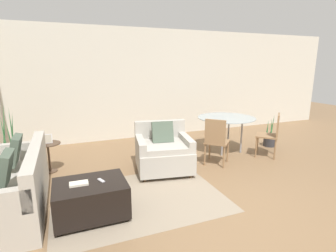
{
  "coord_description": "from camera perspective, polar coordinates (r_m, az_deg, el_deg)",
  "views": [
    {
      "loc": [
        -1.89,
        -2.64,
        1.85
      ],
      "look_at": [
        -0.14,
        1.75,
        0.75
      ],
      "focal_mm": 28.0,
      "sensor_mm": 36.0,
      "label": 1
    }
  ],
  "objects": [
    {
      "name": "ottoman",
      "position": [
        3.5,
        -16.45,
        -14.82
      ],
      "size": [
        0.87,
        0.66,
        0.45
      ],
      "color": "black",
      "rests_on": "ground_plane"
    },
    {
      "name": "book_stack",
      "position": [
        3.4,
        -18.84,
        -11.78
      ],
      "size": [
        0.22,
        0.13,
        0.03
      ],
      "color": "beige",
      "rests_on": "ottoman"
    },
    {
      "name": "dining_table",
      "position": [
        5.8,
        12.57,
        1.16
      ],
      "size": [
        1.23,
        1.23,
        0.75
      ],
      "color": "#99A8AD",
      "rests_on": "ground_plane"
    },
    {
      "name": "armchair",
      "position": [
        4.67,
        -1.01,
        -5.65
      ],
      "size": [
        1.07,
        1.02,
        0.89
      ],
      "color": "#B2ADA3",
      "rests_on": "ground_plane"
    },
    {
      "name": "dining_chair_near_right",
      "position": [
        5.74,
        21.67,
        -1.25
      ],
      "size": [
        0.59,
        0.59,
        0.9
      ],
      "color": "#93704C",
      "rests_on": "ground_plane"
    },
    {
      "name": "dining_chair_near_left",
      "position": [
        4.95,
        10.42,
        -2.74
      ],
      "size": [
        0.59,
        0.59,
        0.9
      ],
      "color": "#93704C",
      "rests_on": "ground_plane"
    },
    {
      "name": "ground_plane",
      "position": [
        3.74,
        12.56,
        -16.9
      ],
      "size": [
        20.0,
        20.0,
        0.0
      ],
      "primitive_type": "plane",
      "color": "brown"
    },
    {
      "name": "area_rug",
      "position": [
        3.88,
        -6.2,
        -15.4
      ],
      "size": [
        2.35,
        1.68,
        0.01
      ],
      "color": "gray",
      "rests_on": "ground_plane"
    },
    {
      "name": "picture_frame",
      "position": [
        4.99,
        -24.84,
        -2.56
      ],
      "size": [
        0.17,
        0.06,
        0.16
      ],
      "color": "silver",
      "rests_on": "side_table"
    },
    {
      "name": "side_table",
      "position": [
        5.06,
        -24.58,
        -5.12
      ],
      "size": [
        0.43,
        0.43,
        0.53
      ],
      "color": "#4C3828",
      "rests_on": "ground_plane"
    },
    {
      "name": "potted_plant_small",
      "position": [
        6.56,
        21.21,
        -2.68
      ],
      "size": [
        0.26,
        0.26,
        0.76
      ],
      "color": "#333338",
      "rests_on": "ground_plane"
    },
    {
      "name": "tv_remote_primary",
      "position": [
        3.43,
        -14.36,
        -11.38
      ],
      "size": [
        0.09,
        0.14,
        0.01
      ],
      "color": "#B7B7BC",
      "rests_on": "ottoman"
    },
    {
      "name": "couch",
      "position": [
        3.99,
        -31.07,
        -11.81
      ],
      "size": [
        0.89,
        1.87,
        0.9
      ],
      "color": "#B2ADA3",
      "rests_on": "ground_plane"
    },
    {
      "name": "wall_back",
      "position": [
        6.8,
        -5.64,
        9.05
      ],
      "size": [
        12.0,
        0.06,
        2.75
      ],
      "color": "beige",
      "rests_on": "ground_plane"
    },
    {
      "name": "potted_plant",
      "position": [
        5.23,
        -30.78,
        -6.75
      ],
      "size": [
        0.38,
        0.38,
        1.25
      ],
      "color": "maroon",
      "rests_on": "ground_plane"
    }
  ]
}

